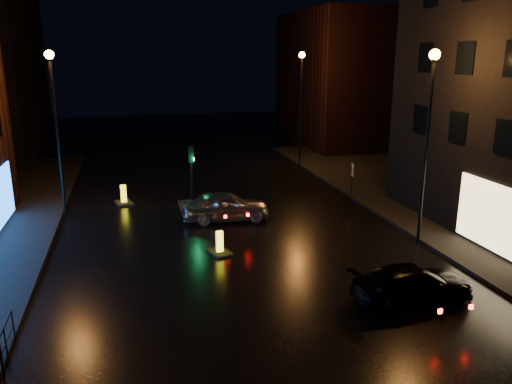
# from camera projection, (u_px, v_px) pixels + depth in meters

# --- Properties ---
(ground) EXTENTS (120.00, 120.00, 0.00)m
(ground) POSITION_uv_depth(u_px,v_px,m) (294.00, 339.00, 14.75)
(ground) COLOR black
(ground) RESTS_ON ground
(pavement_right) EXTENTS (12.00, 44.00, 0.15)m
(pavement_right) POSITION_uv_depth(u_px,v_px,m) (504.00, 218.00, 25.56)
(pavement_right) COLOR black
(pavement_right) RESTS_ON ground
(building_far_right) EXTENTS (8.00, 14.00, 12.00)m
(building_far_right) POSITION_uv_depth(u_px,v_px,m) (338.00, 79.00, 46.65)
(building_far_right) COLOR black
(building_far_right) RESTS_ON ground
(street_lamp_lfar) EXTENTS (0.44, 0.44, 8.37)m
(street_lamp_lfar) POSITION_uv_depth(u_px,v_px,m) (55.00, 109.00, 24.49)
(street_lamp_lfar) COLOR black
(street_lamp_lfar) RESTS_ON ground
(street_lamp_rnear) EXTENTS (0.44, 0.44, 8.37)m
(street_lamp_rnear) POSITION_uv_depth(u_px,v_px,m) (429.00, 119.00, 20.75)
(street_lamp_rnear) COLOR black
(street_lamp_rnear) RESTS_ON ground
(street_lamp_rfar) EXTENTS (0.44, 0.44, 8.37)m
(street_lamp_rfar) POSITION_uv_depth(u_px,v_px,m) (301.00, 92.00, 35.70)
(street_lamp_rfar) COLOR black
(street_lamp_rfar) RESTS_ON ground
(traffic_signal) EXTENTS (1.40, 2.40, 3.45)m
(traffic_signal) POSITION_uv_depth(u_px,v_px,m) (192.00, 199.00, 27.41)
(traffic_signal) COLOR black
(traffic_signal) RESTS_ON ground
(silver_hatchback) EXTENTS (4.48, 2.04, 1.49)m
(silver_hatchback) POSITION_uv_depth(u_px,v_px,m) (226.00, 206.00, 25.25)
(silver_hatchback) COLOR #A8ACB0
(silver_hatchback) RESTS_ON ground
(dark_sedan) EXTENTS (4.46, 2.12, 1.25)m
(dark_sedan) POSITION_uv_depth(u_px,v_px,m) (413.00, 284.00, 16.93)
(dark_sedan) COLOR black
(dark_sedan) RESTS_ON ground
(bollard_near) EXTENTS (1.06, 1.31, 0.99)m
(bollard_near) POSITION_uv_depth(u_px,v_px,m) (220.00, 249.00, 21.11)
(bollard_near) COLOR black
(bollard_near) RESTS_ON ground
(bollard_far) EXTENTS (1.10, 1.41, 1.10)m
(bollard_far) POSITION_uv_depth(u_px,v_px,m) (124.00, 200.00, 28.18)
(bollard_far) COLOR black
(bollard_far) RESTS_ON ground
(road_sign_right) EXTENTS (0.19, 0.52, 2.17)m
(road_sign_right) POSITION_uv_depth(u_px,v_px,m) (352.00, 173.00, 28.56)
(road_sign_right) COLOR black
(road_sign_right) RESTS_ON ground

